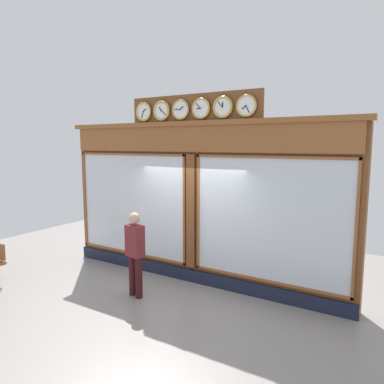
{
  "coord_description": "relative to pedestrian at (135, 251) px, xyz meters",
  "views": [
    {
      "loc": [
        -3.93,
        6.42,
        3.0
      ],
      "look_at": [
        0.0,
        0.0,
        1.99
      ],
      "focal_mm": 33.38,
      "sensor_mm": 36.0,
      "label": 1
    }
  ],
  "objects": [
    {
      "name": "ground_plane",
      "position": [
        -0.55,
        1.56,
        -0.93
      ],
      "size": [
        14.0,
        14.0,
        0.0
      ],
      "primitive_type": "plane",
      "color": "gray"
    },
    {
      "name": "shop_facade",
      "position": [
        -0.55,
        -1.37,
        0.85
      ],
      "size": [
        6.86,
        0.42,
        4.02
      ],
      "color": "brown",
      "rests_on": "ground_plane"
    },
    {
      "name": "pedestrian",
      "position": [
        0.0,
        0.0,
        0.0
      ],
      "size": [
        0.4,
        0.29,
        1.69
      ],
      "color": "#3A1316",
      "rests_on": "ground_plane"
    }
  ]
}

